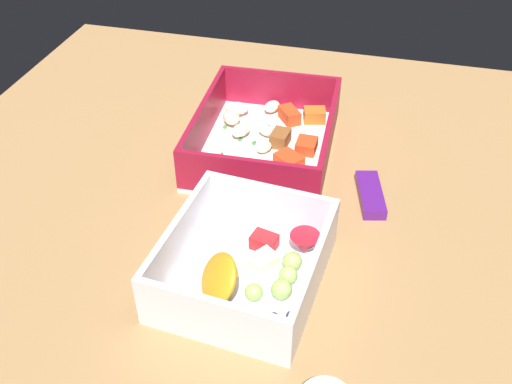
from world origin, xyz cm
name	(u,v)px	position (x,y,z in cm)	size (l,w,h in cm)	color
table_surface	(255,220)	(0.00, 0.00, 1.00)	(80.00, 80.00, 2.00)	#9E7547
pasta_container	(266,137)	(-11.77, -1.61, 3.67)	(20.38, 16.26, 5.48)	white
fruit_bowl	(248,266)	(9.19, 1.75, 3.87)	(16.58, 14.82, 5.48)	white
candy_bar	(370,195)	(-5.37, 11.46, 2.60)	(7.00, 2.40, 1.20)	#51197A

